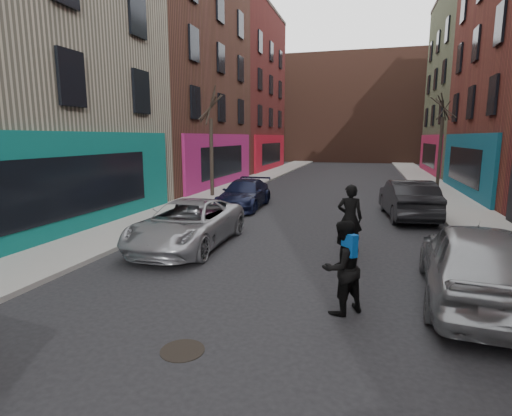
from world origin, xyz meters
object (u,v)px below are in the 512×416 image
Objects in this scene: tree_left_far at (211,136)px; parked_left_far at (188,224)px; tree_right_far at (441,133)px; parked_left_end at (244,194)px; manhole at (182,350)px; skateboard at (348,252)px; parked_right_far at (477,262)px; pedestrian at (342,267)px; parked_right_end at (408,199)px; skateboarder at (350,218)px.

tree_left_far reaches higher than parked_left_far.
tree_right_far reaches higher than parked_left_far.
parked_left_end is 12.87m from manhole.
manhole is at bearing -112.16° from skateboard.
skateboard is (-2.62, 2.77, -0.79)m from parked_right_far.
tree_left_far is 3.61× the size of pedestrian.
pedestrian is 3.24m from manhole.
parked_right_end is 6.34m from skateboarder.
pedestrian is (0.04, -4.01, -0.15)m from skateboarder.
parked_left_end is 5.69× the size of skateboard.
skateboard is at bearing -134.15° from pedestrian.
tree_right_far is 18.14m from parked_right_far.
parked_left_far is at bearing -121.21° from tree_right_far.
tree_right_far is 1.38× the size of parked_right_far.
parked_left_far is at bearing -72.50° from tree_left_far.
tree_left_far is 8.12× the size of skateboard.
manhole is (-2.26, -6.10, -0.04)m from skateboard.
pedestrian is at bearing -59.06° from tree_left_far.
pedestrian is (-2.05, -9.99, 0.11)m from parked_right_end.
parked_right_end is 10.20m from pedestrian.
skateboard is at bearing -107.01° from tree_right_far.
tree_left_far is 16.48m from manhole.
parked_right_far is 3.82m from skateboarder.
parked_right_far is (-1.99, -17.83, -2.69)m from tree_right_far.
tree_right_far is at bearing 71.15° from skateboard.
skateboard is 0.42× the size of skateboarder.
tree_right_far is 8.50× the size of skateboard.
parked_right_far is (10.41, -11.83, -2.54)m from tree_left_far.
pedestrian is 2.57× the size of manhole.
skateboarder is 1.07× the size of pedestrian.
parked_left_far is at bearing -81.05° from pedestrian.
parked_left_far is 6.30× the size of skateboard.
tree_left_far is at bearing -103.80° from pedestrian.
tree_right_far reaches higher than manhole.
skateboard is at bearing 64.39° from parked_right_end.
parked_left_far is 1.05× the size of parked_right_end.
parked_left_end is 6.50× the size of manhole.
tree_right_far is at bearing -148.21° from pedestrian.
manhole is at bearing 67.84° from skateboarder.
parked_left_end is 2.53× the size of pedestrian.
parked_left_end is 0.92× the size of parked_right_far.
parked_left_far is 2.63× the size of skateboarder.
skateboard is 1.14× the size of manhole.
tree_left_far reaches higher than manhole.
tree_right_far is 18.36m from parked_left_far.
parked_right_end is at bearing -5.21° from parked_left_end.
parked_left_end is at bearing -44.89° from parked_right_far.
parked_left_end is at bearing -53.35° from skateboarder.
skateboard is at bearing -49.29° from tree_left_far.
tree_right_far is 16.13m from skateboard.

